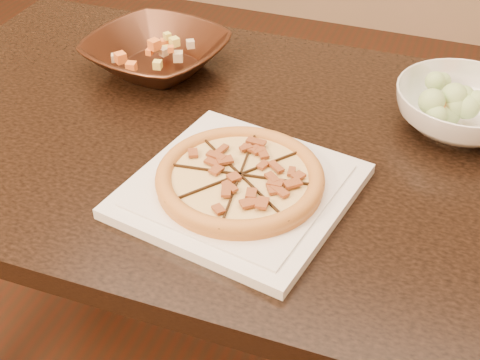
# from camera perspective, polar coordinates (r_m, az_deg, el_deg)

# --- Properties ---
(floor) EXTENTS (4.00, 4.00, 0.02)m
(floor) POSITION_cam_1_polar(r_m,az_deg,el_deg) (1.81, -2.62, -13.86)
(floor) COLOR black
(floor) RESTS_ON ground
(dining_table) EXTENTS (1.27, 0.82, 0.75)m
(dining_table) POSITION_cam_1_polar(r_m,az_deg,el_deg) (1.26, -1.66, -0.24)
(dining_table) COLOR black
(dining_table) RESTS_ON floor
(plate) EXTENTS (0.37, 0.37, 0.02)m
(plate) POSITION_cam_1_polar(r_m,az_deg,el_deg) (1.04, -0.00, -0.84)
(plate) COLOR white
(plate) RESTS_ON dining_table
(pizza) EXTENTS (0.26, 0.26, 0.03)m
(pizza) POSITION_cam_1_polar(r_m,az_deg,el_deg) (1.03, -0.00, 0.17)
(pizza) COLOR #D09145
(pizza) RESTS_ON plate
(bronze_bowl) EXTENTS (0.32, 0.32, 0.07)m
(bronze_bowl) POSITION_cam_1_polar(r_m,az_deg,el_deg) (1.39, -7.14, 10.63)
(bronze_bowl) COLOR #49291B
(bronze_bowl) RESTS_ON dining_table
(mixed_dish) EXTENTS (0.10, 0.13, 0.03)m
(mixed_dish) POSITION_cam_1_polar(r_m,az_deg,el_deg) (1.37, -7.38, 12.39)
(mixed_dish) COLOR tan
(mixed_dish) RESTS_ON bronze_bowl
(salad_bowl) EXTENTS (0.24, 0.24, 0.07)m
(salad_bowl) POSITION_cam_1_polar(r_m,az_deg,el_deg) (1.25, 18.38, 5.81)
(salad_bowl) COLOR white
(salad_bowl) RESTS_ON dining_table
(salad) EXTENTS (0.13, 0.11, 0.04)m
(salad) POSITION_cam_1_polar(r_m,az_deg,el_deg) (1.22, 18.87, 7.96)
(salad) COLOR #ADCA81
(salad) RESTS_ON salad_bowl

